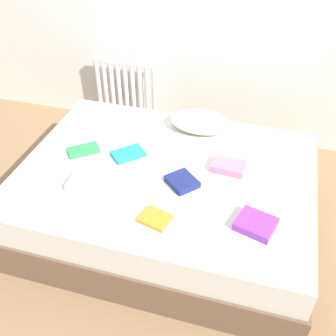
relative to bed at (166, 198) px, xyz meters
name	(u,v)px	position (x,y,z in m)	size (l,w,h in m)	color
ground_plane	(166,222)	(0.00, 0.00, -0.25)	(8.00, 8.00, 0.00)	#93704C
bed	(166,198)	(0.00, 0.00, 0.00)	(2.00, 1.50, 0.50)	brown
radiator	(126,88)	(-0.75, 1.20, 0.16)	(0.61, 0.04, 0.56)	white
pillow	(201,122)	(0.11, 0.55, 0.32)	(0.47, 0.30, 0.13)	white
textbook_navy	(182,182)	(0.14, -0.11, 0.27)	(0.19, 0.16, 0.04)	navy
textbook_purple	(256,224)	(0.64, -0.35, 0.28)	(0.21, 0.19, 0.05)	purple
textbook_green	(83,150)	(-0.63, 0.04, 0.27)	(0.22, 0.13, 0.03)	green
textbook_orange	(156,219)	(0.07, -0.46, 0.26)	(0.17, 0.14, 0.02)	orange
textbook_white	(86,184)	(-0.45, -0.30, 0.28)	(0.21, 0.16, 0.05)	white
textbook_pink	(229,167)	(0.40, 0.12, 0.28)	(0.22, 0.15, 0.05)	pink
textbook_teal	(128,154)	(-0.30, 0.09, 0.27)	(0.22, 0.15, 0.03)	teal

